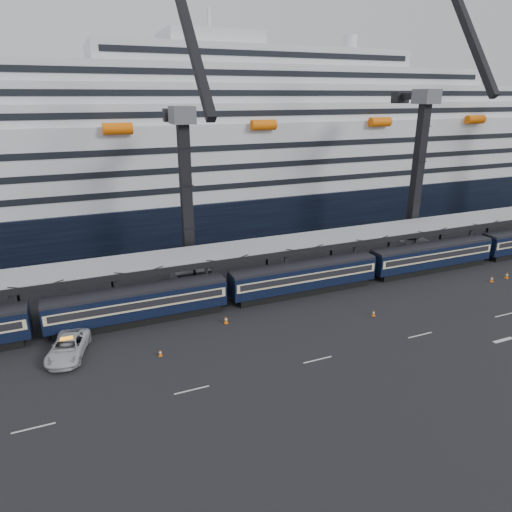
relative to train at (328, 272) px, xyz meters
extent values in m
plane|color=black|center=(4.65, -10.00, -2.20)|extent=(260.00, 260.00, 0.00)
cube|color=beige|center=(-33.35, -14.00, -2.19)|extent=(3.00, 0.15, 0.02)
cube|color=beige|center=(-21.35, -14.00, -2.19)|extent=(3.00, 0.15, 0.02)
cube|color=beige|center=(-9.35, -14.00, -2.19)|extent=(3.00, 0.15, 0.02)
cube|color=beige|center=(2.65, -14.00, -2.19)|extent=(3.00, 0.15, 0.02)
cube|color=beige|center=(14.65, -14.00, -2.19)|extent=(3.00, 0.15, 0.02)
cube|color=beige|center=(9.65, -18.00, -2.19)|extent=(2.50, 0.40, 0.02)
cube|color=black|center=(-23.35, 0.00, -1.75)|extent=(17.48, 2.40, 0.90)
cube|color=black|center=(-23.35, 0.00, 0.05)|extent=(19.00, 2.80, 2.70)
cube|color=beige|center=(-23.35, 0.00, 0.35)|extent=(18.62, 2.92, 1.05)
cube|color=black|center=(-23.35, 0.00, 0.40)|extent=(17.86, 2.98, 0.70)
cube|color=black|center=(-23.35, 0.00, 1.55)|extent=(19.00, 2.50, 0.35)
cube|color=black|center=(-3.35, 0.00, -1.75)|extent=(17.48, 2.40, 0.90)
cube|color=black|center=(-3.35, 0.00, 0.05)|extent=(19.00, 2.80, 2.70)
cube|color=beige|center=(-3.35, 0.00, 0.35)|extent=(18.62, 2.92, 1.05)
cube|color=black|center=(-3.35, 0.00, 0.40)|extent=(17.86, 2.98, 0.70)
cube|color=black|center=(-3.35, 0.00, 1.55)|extent=(19.00, 2.50, 0.35)
cube|color=black|center=(16.65, 0.00, -1.75)|extent=(17.48, 2.40, 0.90)
cube|color=black|center=(16.65, 0.00, 0.05)|extent=(19.00, 2.80, 2.70)
cube|color=beige|center=(16.65, 0.00, 0.35)|extent=(18.62, 2.92, 1.05)
cube|color=black|center=(16.65, 0.00, 0.40)|extent=(17.86, 2.98, 0.70)
cube|color=black|center=(16.65, 0.00, 1.55)|extent=(19.00, 2.50, 0.35)
cube|color=#92959A|center=(4.65, 4.00, 3.20)|extent=(130.00, 6.00, 0.25)
cube|color=black|center=(4.65, 1.00, 2.90)|extent=(130.00, 0.25, 0.70)
cube|color=black|center=(4.65, 7.00, 2.90)|extent=(130.00, 0.25, 0.70)
cube|color=black|center=(-35.35, 1.20, 0.50)|extent=(0.25, 0.25, 5.40)
cube|color=black|center=(-35.35, 6.80, 0.50)|extent=(0.25, 0.25, 5.40)
cube|color=black|center=(-25.35, 1.20, 0.50)|extent=(0.25, 0.25, 5.40)
cube|color=black|center=(-25.35, 6.80, 0.50)|extent=(0.25, 0.25, 5.40)
cube|color=black|center=(-15.35, 1.20, 0.50)|extent=(0.25, 0.25, 5.40)
cube|color=black|center=(-15.35, 6.80, 0.50)|extent=(0.25, 0.25, 5.40)
cube|color=black|center=(-5.35, 1.20, 0.50)|extent=(0.25, 0.25, 5.40)
cube|color=black|center=(-5.35, 6.80, 0.50)|extent=(0.25, 0.25, 5.40)
cube|color=black|center=(4.65, 1.20, 0.50)|extent=(0.25, 0.25, 5.40)
cube|color=black|center=(4.65, 6.80, 0.50)|extent=(0.25, 0.25, 5.40)
cube|color=black|center=(14.65, 1.20, 0.50)|extent=(0.25, 0.25, 5.40)
cube|color=black|center=(14.65, 6.80, 0.50)|extent=(0.25, 0.25, 5.40)
cube|color=black|center=(24.65, 1.20, 0.50)|extent=(0.25, 0.25, 5.40)
cube|color=black|center=(24.65, 6.80, 0.50)|extent=(0.25, 0.25, 5.40)
cube|color=black|center=(34.65, 6.80, 0.50)|extent=(0.25, 0.25, 5.40)
cube|color=black|center=(4.65, 36.00, 1.30)|extent=(200.00, 28.00, 7.00)
cube|color=silver|center=(4.65, 36.00, 10.80)|extent=(190.00, 26.88, 12.00)
cube|color=silver|center=(4.65, 36.00, 18.30)|extent=(160.00, 24.64, 3.00)
cube|color=black|center=(4.65, 23.63, 18.30)|extent=(153.60, 0.12, 0.90)
cube|color=silver|center=(4.65, 36.00, 21.30)|extent=(124.00, 21.84, 3.00)
cube|color=black|center=(4.65, 25.03, 21.30)|extent=(119.04, 0.12, 0.90)
cube|color=silver|center=(4.65, 36.00, 24.30)|extent=(90.00, 19.04, 3.00)
cube|color=black|center=(4.65, 26.43, 24.30)|extent=(86.40, 0.12, 0.90)
cube|color=silver|center=(4.65, 36.00, 27.30)|extent=(56.00, 16.24, 3.00)
cube|color=black|center=(4.65, 27.83, 27.30)|extent=(53.76, 0.12, 0.90)
cube|color=silver|center=(-3.35, 36.00, 29.80)|extent=(16.00, 12.00, 2.50)
cylinder|color=silver|center=(24.65, 36.00, 30.30)|extent=(2.80, 2.80, 3.00)
cylinder|color=#FF6808|center=(-21.35, 21.96, 16.60)|extent=(4.00, 1.60, 1.60)
cylinder|color=#FF6808|center=(0.65, 21.96, 16.60)|extent=(4.00, 1.60, 1.60)
cylinder|color=#FF6808|center=(22.65, 21.96, 16.60)|extent=(4.00, 1.60, 1.60)
cylinder|color=#FF6808|center=(44.65, 21.96, 16.60)|extent=(4.00, 1.60, 1.60)
cube|color=#505358|center=(-15.35, 9.00, -1.20)|extent=(4.50, 4.50, 2.00)
cube|color=black|center=(-15.35, 9.00, 8.80)|extent=(1.30, 1.30, 18.00)
cube|color=#505358|center=(-15.35, 9.00, 18.80)|extent=(2.60, 3.20, 2.00)
cube|color=black|center=(-15.35, 3.21, 25.69)|extent=(0.90, 12.26, 14.37)
cube|color=black|center=(-15.35, 11.52, 18.80)|extent=(0.90, 5.04, 0.90)
cube|color=black|center=(-15.35, 14.04, 18.60)|extent=(2.20, 1.60, 1.60)
cube|color=#505358|center=(19.65, 8.00, -1.20)|extent=(4.50, 4.50, 2.00)
cube|color=black|center=(19.65, 8.00, 9.80)|extent=(1.30, 1.30, 20.00)
cube|color=#505358|center=(19.65, 8.00, 20.80)|extent=(2.60, 3.20, 2.00)
cube|color=black|center=(19.65, 2.26, 28.99)|extent=(0.90, 12.21, 16.90)
cube|color=black|center=(19.65, 10.80, 20.80)|extent=(0.90, 5.60, 0.90)
cube|color=black|center=(19.65, 13.60, 20.60)|extent=(2.20, 1.60, 1.60)
imported|color=#B8BAC0|center=(-30.65, -4.40, -1.30)|extent=(4.61, 7.03, 1.80)
cube|color=#FF6808|center=(-22.71, -7.71, -2.18)|extent=(0.34, 0.34, 0.04)
cone|color=#FF6808|center=(-22.71, -7.71, -1.85)|extent=(0.28, 0.28, 0.64)
cylinder|color=white|center=(-22.71, -7.71, -1.85)|extent=(0.24, 0.24, 0.11)
cube|color=#FF6808|center=(-14.86, -3.88, -2.18)|extent=(0.43, 0.43, 0.05)
cone|color=#FF6808|center=(-14.86, -3.88, -1.75)|extent=(0.36, 0.36, 0.81)
cylinder|color=white|center=(-14.86, -3.88, -1.75)|extent=(0.30, 0.30, 0.14)
cube|color=#FF6808|center=(0.87, -8.55, -2.18)|extent=(0.35, 0.35, 0.04)
cone|color=#FF6808|center=(0.87, -8.55, -1.83)|extent=(0.30, 0.30, 0.67)
cylinder|color=white|center=(0.87, -8.55, -1.83)|extent=(0.25, 0.25, 0.11)
cube|color=#FF6808|center=(21.20, -6.37, -2.18)|extent=(0.41, 0.41, 0.04)
cone|color=#FF6808|center=(21.20, -6.37, -1.77)|extent=(0.34, 0.34, 0.77)
cylinder|color=white|center=(21.20, -6.37, -1.77)|extent=(0.29, 0.29, 0.13)
cube|color=#FF6808|center=(24.13, -6.21, -2.18)|extent=(0.43, 0.43, 0.05)
cone|color=#FF6808|center=(24.13, -6.21, -1.75)|extent=(0.36, 0.36, 0.81)
cylinder|color=white|center=(24.13, -6.21, -1.75)|extent=(0.30, 0.30, 0.14)
camera|label=1|loc=(-28.71, -45.66, 21.00)|focal=32.00mm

